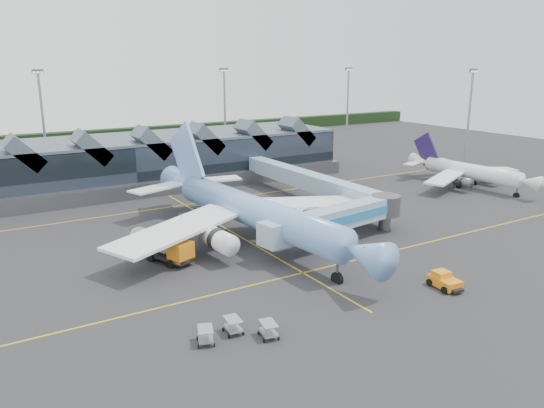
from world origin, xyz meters
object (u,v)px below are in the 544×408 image
main_airliner (248,210)px  fuel_truck (159,244)px  jet_bridge (344,217)px  pushback_tug (445,281)px  regional_jet (467,171)px

main_airliner → fuel_truck: main_airliner is taller
jet_bridge → fuel_truck: (-23.69, 6.88, -1.64)m
main_airliner → pushback_tug: (10.71, -24.83, -3.75)m
pushback_tug → main_airliner: bearing=118.8°
regional_jet → fuel_truck: bearing=-177.4°
main_airliner → jet_bridge: 12.98m
jet_bridge → pushback_tug: 18.00m
fuel_truck → regional_jet: bearing=-14.8°
jet_bridge → pushback_tug: size_ratio=6.08×
main_airliner → jet_bridge: (10.86, -7.05, -0.98)m
regional_jet → pushback_tug: 52.99m
main_airliner → pushback_tug: main_airliner is taller
fuel_truck → jet_bridge: bearing=-36.9°
jet_bridge → pushback_tug: jet_bridge is taller
main_airliner → jet_bridge: bearing=-38.0°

